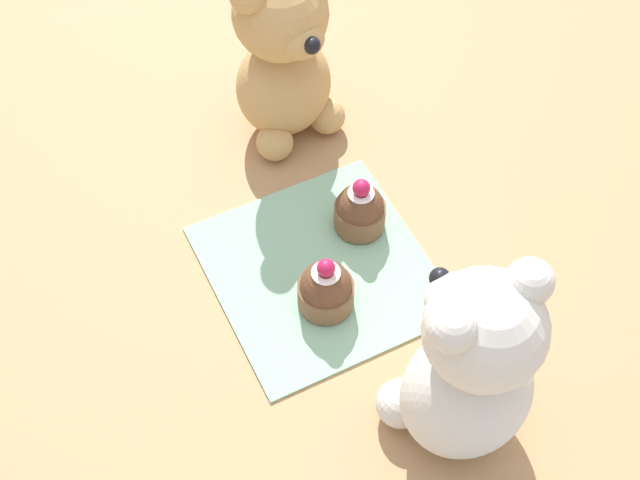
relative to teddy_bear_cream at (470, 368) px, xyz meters
The scene contains 6 objects.
ground_plane 0.23m from the teddy_bear_cream, 79.57° to the right, with size 4.00×4.00×0.00m, color tan.
knitted_placemat 0.23m from the teddy_bear_cream, 79.57° to the right, with size 0.22×0.23×0.01m, color #8EBC99.
teddy_bear_cream is the anchor object (origin of this frame).
teddy_bear_tan 0.41m from the teddy_bear_cream, 92.62° to the right, with size 0.12×0.12×0.22m.
cupcake_near_cream_bear 0.19m from the teddy_bear_cream, 72.98° to the right, with size 0.06×0.06×0.07m.
cupcake_near_tan_bear 0.25m from the teddy_bear_cream, 96.06° to the right, with size 0.05×0.05×0.07m.
Camera 1 is at (0.23, 0.45, 0.77)m, focal length 50.00 mm.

